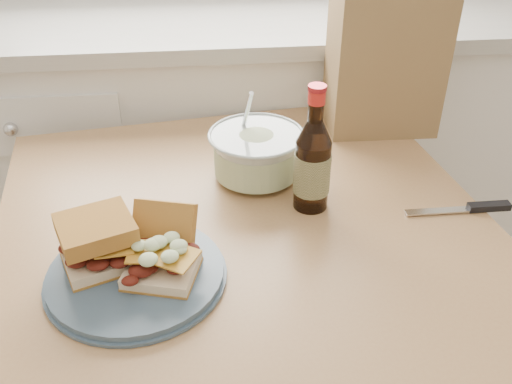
{
  "coord_description": "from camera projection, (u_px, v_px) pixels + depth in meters",
  "views": [
    {
      "loc": [
        -0.02,
        0.05,
        1.41
      ],
      "look_at": [
        0.07,
        0.89,
        0.85
      ],
      "focal_mm": 40.0,
      "sensor_mm": 36.0,
      "label": 1
    }
  ],
  "objects": [
    {
      "name": "coleslaw_bowl",
      "position": [
        256.0,
        156.0,
        1.18
      ],
      "size": [
        0.2,
        0.2,
        0.2
      ],
      "color": "#AFBDB9",
      "rests_on": "dining_table"
    },
    {
      "name": "cabinet_run",
      "position": [
        209.0,
        154.0,
        1.89
      ],
      "size": [
        2.5,
        0.64,
        0.94
      ],
      "color": "white",
      "rests_on": "ground"
    },
    {
      "name": "plate",
      "position": [
        136.0,
        275.0,
        0.94
      ],
      "size": [
        0.29,
        0.29,
        0.02
      ],
      "primitive_type": "cylinder",
      "color": "#3F5466",
      "rests_on": "dining_table"
    },
    {
      "name": "knife",
      "position": [
        476.0,
        208.0,
        1.1
      ],
      "size": [
        0.21,
        0.02,
        0.01
      ],
      "rotation": [
        0.0,
        0.0,
        -0.0
      ],
      "color": "silver",
      "rests_on": "dining_table"
    },
    {
      "name": "sandwich_right",
      "position": [
        162.0,
        251.0,
        0.93
      ],
      "size": [
        0.13,
        0.18,
        0.09
      ],
      "rotation": [
        0.0,
        0.0,
        -0.27
      ],
      "color": "beige",
      "rests_on": "plate"
    },
    {
      "name": "sandwich_left",
      "position": [
        98.0,
        242.0,
        0.93
      ],
      "size": [
        0.15,
        0.14,
        0.09
      ],
      "rotation": [
        0.0,
        0.0,
        0.37
      ],
      "color": "beige",
      "rests_on": "plate"
    },
    {
      "name": "dining_table",
      "position": [
        247.0,
        267.0,
        1.14
      ],
      "size": [
        1.03,
        1.03,
        0.77
      ],
      "rotation": [
        0.0,
        0.0,
        0.13
      ],
      "color": "#AB8050",
      "rests_on": "ground"
    },
    {
      "name": "beer_bottle",
      "position": [
        313.0,
        164.0,
        1.07
      ],
      "size": [
        0.07,
        0.07,
        0.25
      ],
      "rotation": [
        0.0,
        0.0,
        -0.24
      ],
      "color": "black",
      "rests_on": "dining_table"
    },
    {
      "name": "paper_bag",
      "position": [
        385.0,
        61.0,
        1.33
      ],
      "size": [
        0.26,
        0.17,
        0.33
      ],
      "primitive_type": "cube",
      "rotation": [
        0.0,
        0.0,
        -0.03
      ],
      "color": "olive",
      "rests_on": "dining_table"
    }
  ]
}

